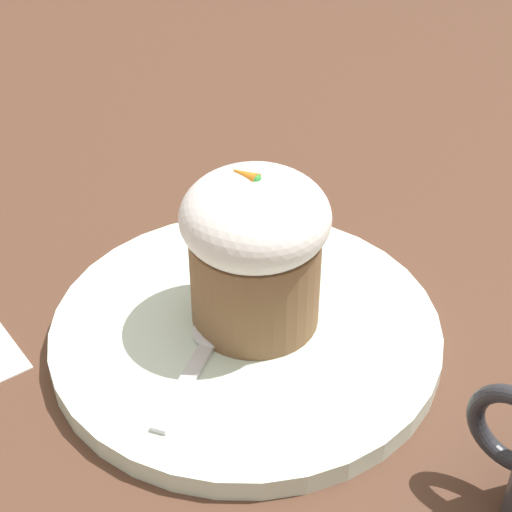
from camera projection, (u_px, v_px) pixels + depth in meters
The scene contains 4 objects.
ground_plane at pixel (246, 341), 0.60m from camera, with size 4.00×4.00×0.00m, color #513323.
dessert_plate at pixel (246, 333), 0.59m from camera, with size 0.27×0.27×0.02m.
carrot_cake at pixel (256, 248), 0.56m from camera, with size 0.10×0.10×0.12m.
spoon at pixel (209, 342), 0.57m from camera, with size 0.06×0.12×0.01m.
Camera 1 is at (-0.29, 0.33, 0.41)m, focal length 60.00 mm.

